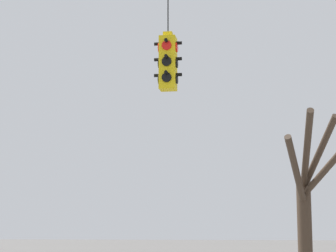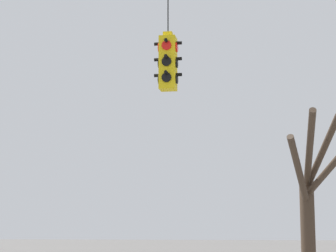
{
  "view_description": "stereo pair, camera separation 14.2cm",
  "coord_description": "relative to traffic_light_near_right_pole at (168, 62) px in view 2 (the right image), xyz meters",
  "views": [
    {
      "loc": [
        -0.96,
        -13.18,
        2.15
      ],
      "look_at": [
        -3.03,
        -0.14,
        4.2
      ],
      "focal_mm": 70.0,
      "sensor_mm": 36.0,
      "label": 1
    },
    {
      "loc": [
        -0.82,
        -13.16,
        2.15
      ],
      "look_at": [
        -3.03,
        -0.14,
        4.2
      ],
      "focal_mm": 70.0,
      "sensor_mm": 36.0,
      "label": 2
    }
  ],
  "objects": [
    {
      "name": "bare_tree",
      "position": [
        3.2,
        8.8,
        -2.69
      ],
      "size": [
        2.12,
        3.43,
        5.63
      ],
      "color": "#423326",
      "rests_on": "ground_plane"
    },
    {
      "name": "traffic_light_near_right_pole",
      "position": [
        0.0,
        0.0,
        0.0
      ],
      "size": [
        0.58,
        0.58,
        3.28
      ],
      "color": "yellow"
    }
  ]
}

